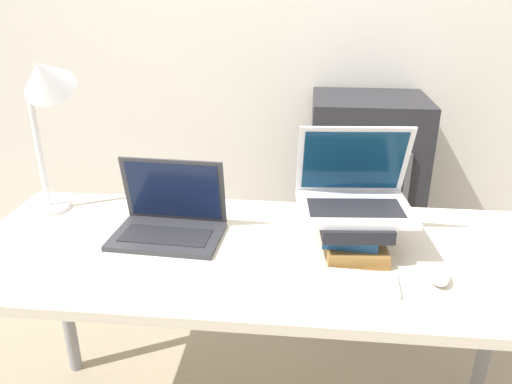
{
  "coord_description": "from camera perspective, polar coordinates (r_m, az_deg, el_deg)",
  "views": [
    {
      "loc": [
        0.11,
        -0.93,
        1.5
      ],
      "look_at": [
        -0.02,
        0.34,
        0.95
      ],
      "focal_mm": 35.0,
      "sensor_mm": 36.0,
      "label": 1
    }
  ],
  "objects": [
    {
      "name": "wall_back",
      "position": [
        2.69,
        3.7,
        19.81
      ],
      "size": [
        8.0,
        0.05,
        2.7
      ],
      "color": "silver",
      "rests_on": "ground_plane"
    },
    {
      "name": "desk",
      "position": [
        1.51,
        0.7,
        -9.22
      ],
      "size": [
        1.73,
        0.69,
        0.77
      ],
      "color": "beige",
      "rests_on": "ground_plane"
    },
    {
      "name": "laptop_left",
      "position": [
        1.55,
        -9.87,
        -3.21
      ],
      "size": [
        0.34,
        0.24,
        0.23
      ],
      "color": "#333338",
      "rests_on": "desk"
    },
    {
      "name": "book_stack",
      "position": [
        1.48,
        10.91,
        -4.16
      ],
      "size": [
        0.21,
        0.28,
        0.11
      ],
      "color": "olive",
      "rests_on": "desk"
    },
    {
      "name": "laptop_on_books",
      "position": [
        1.46,
        11.1,
        -0.02
      ],
      "size": [
        0.34,
        0.27,
        0.24
      ],
      "color": "silver",
      "rests_on": "book_stack"
    },
    {
      "name": "wireless_keyboard",
      "position": [
        1.33,
        10.19,
        -10.03
      ],
      "size": [
        0.27,
        0.12,
        0.01
      ],
      "color": "white",
      "rests_on": "desk"
    },
    {
      "name": "mouse",
      "position": [
        1.39,
        20.04,
        -8.85
      ],
      "size": [
        0.06,
        0.1,
        0.04
      ],
      "color": "white",
      "rests_on": "desk"
    },
    {
      "name": "desk_lamp",
      "position": [
        1.68,
        -23.07,
        10.25
      ],
      "size": [
        0.23,
        0.2,
        0.55
      ],
      "color": "white",
      "rests_on": "desk"
    },
    {
      "name": "mini_fridge",
      "position": [
        2.62,
        12.08,
        -0.07
      ],
      "size": [
        0.55,
        0.47,
        0.99
      ],
      "color": "#232328",
      "rests_on": "ground_plane"
    }
  ]
}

